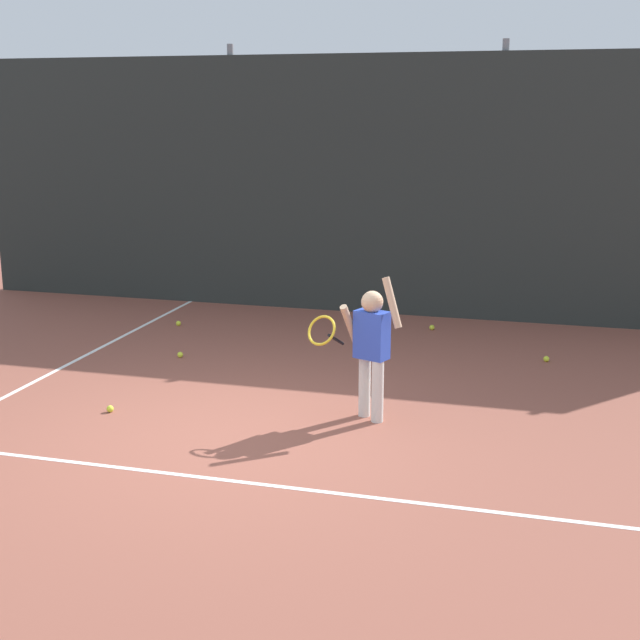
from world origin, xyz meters
name	(u,v)px	position (x,y,z in m)	size (l,w,h in m)	color
ground_plane	(230,436)	(0.00, 0.00, 0.00)	(20.00, 20.00, 0.00)	brown
court_line_baseline	(188,476)	(0.00, -0.89, 0.00)	(9.00, 0.05, 0.00)	white
court_line_sideline	(40,379)	(-2.54, 1.00, 0.00)	(0.05, 9.00, 0.00)	white
back_fence_windscreen	(360,187)	(0.00, 4.97, 1.74)	(11.46, 0.08, 3.49)	#282D2B
fence_post_0	(5,173)	(-5.58, 5.03, 1.82)	(0.09, 0.09, 3.64)	slate
fence_post_1	(233,178)	(-1.86, 5.03, 1.82)	(0.09, 0.09, 3.64)	slate
fence_post_2	(499,184)	(1.86, 5.03, 1.82)	(0.09, 0.09, 3.64)	slate
tennis_player	(370,343)	(1.08, 0.74, 0.73)	(0.85, 0.57, 1.35)	silver
tennis_ball_0	(110,409)	(-1.31, 0.27, 0.03)	(0.07, 0.07, 0.07)	#CCE033
tennis_ball_1	(178,323)	(-2.09, 3.52, 0.03)	(0.07, 0.07, 0.07)	#CCE033
tennis_ball_3	(546,359)	(2.61, 3.10, 0.03)	(0.07, 0.07, 0.07)	#CCE033
tennis_ball_4	(180,355)	(-1.45, 2.15, 0.03)	(0.07, 0.07, 0.07)	#CCE033
tennis_ball_5	(432,327)	(1.15, 4.20, 0.03)	(0.07, 0.07, 0.07)	#CCE033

